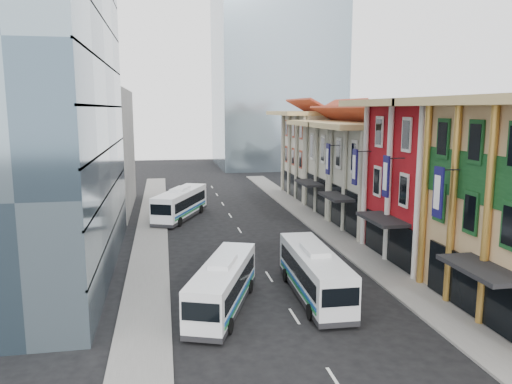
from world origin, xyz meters
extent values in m
cube|color=slate|center=(8.50, 22.00, 0.07)|extent=(3.00, 90.00, 0.15)
cube|color=slate|center=(-8.50, 22.00, 0.07)|extent=(3.00, 90.00, 0.15)
cube|color=#AD1319|center=(14.00, 17.00, 6.00)|extent=(8.00, 10.00, 12.00)
cube|color=beige|center=(14.00, 26.50, 5.00)|extent=(8.00, 9.00, 10.00)
cube|color=beige|center=(14.00, 35.50, 5.00)|extent=(8.00, 9.00, 10.00)
cube|color=beige|center=(14.00, 46.00, 5.50)|extent=(8.00, 12.00, 11.00)
cube|color=#415666|center=(-17.00, 19.00, 15.00)|extent=(12.00, 26.00, 30.00)
cube|color=gray|center=(-16.00, 42.00, 7.00)|extent=(10.00, 18.00, 14.00)
camera|label=1|loc=(-7.14, -18.32, 11.82)|focal=35.00mm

